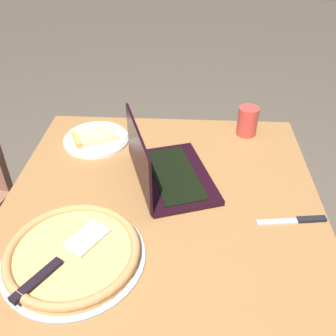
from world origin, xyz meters
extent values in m
plane|color=brown|center=(0.00, 0.00, 0.00)|extent=(12.00, 12.00, 0.00)
cube|color=olive|center=(0.00, 0.00, 0.71)|extent=(1.04, 0.98, 0.03)
cylinder|color=#3A2718|center=(0.35, -0.35, 0.35)|extent=(0.06, 0.06, 0.69)
cylinder|color=#3A2718|center=(0.35, 0.35, 0.35)|extent=(0.06, 0.06, 0.69)
cube|color=black|center=(0.12, -0.03, 0.74)|extent=(0.39, 0.32, 0.02)
cube|color=black|center=(0.12, -0.03, 0.75)|extent=(0.33, 0.23, 0.00)
cube|color=black|center=(0.08, 0.08, 0.84)|extent=(0.32, 0.11, 0.19)
cube|color=#81B6F3|center=(0.08, 0.08, 0.84)|extent=(0.29, 0.10, 0.17)
cylinder|color=silver|center=(0.33, 0.27, 0.73)|extent=(0.25, 0.25, 0.01)
torus|color=silver|center=(0.33, 0.27, 0.74)|extent=(0.24, 0.24, 0.01)
cube|color=#E6C37E|center=(0.33, 0.27, 0.75)|extent=(0.15, 0.18, 0.02)
cube|color=gold|center=(0.30, 0.34, 0.75)|extent=(0.10, 0.06, 0.03)
cylinder|color=#A1A3A2|center=(-0.23, 0.21, 0.73)|extent=(0.37, 0.37, 0.01)
cylinder|color=#E6AC5D|center=(-0.23, 0.21, 0.74)|extent=(0.34, 0.34, 0.02)
torus|color=#CC844D|center=(-0.23, 0.21, 0.76)|extent=(0.35, 0.35, 0.02)
cube|color=#B2B0AB|center=(-0.19, 0.19, 0.76)|extent=(0.13, 0.12, 0.00)
cube|color=black|center=(-0.33, 0.27, 0.76)|extent=(0.14, 0.10, 0.01)
cube|color=silver|center=(-0.07, -0.35, 0.73)|extent=(0.04, 0.15, 0.00)
cube|color=black|center=(-0.06, -0.44, 0.73)|extent=(0.03, 0.09, 0.01)
cylinder|color=#C63E37|center=(0.42, -0.30, 0.78)|extent=(0.08, 0.08, 0.11)
cylinder|color=#4C2420|center=(0.42, -0.30, 0.82)|extent=(0.07, 0.07, 0.01)
cylinder|color=brown|center=(0.35, 0.69, 0.21)|extent=(0.03, 0.03, 0.42)
camera|label=1|loc=(-0.87, -0.07, 1.51)|focal=40.47mm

